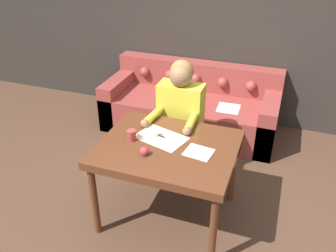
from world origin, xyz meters
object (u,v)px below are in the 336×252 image
Objects in this scene: dining_table at (168,153)px; person at (180,119)px; scissors at (162,137)px; couch at (191,107)px; mug at (132,135)px; pin_cushion at (144,152)px.

person reaches higher than dining_table.
scissors reaches higher than dining_table.
person is at bearing -80.48° from couch.
couch is at bearing 88.15° from mug.
person is 17.77× the size of pin_cushion.
pin_cushion reaches higher than scissors.
person is at bearing 90.81° from scissors.
mug is (-0.05, -1.65, 0.52)m from couch.
couch is 10.49× the size of scissors.
couch is 30.24× the size of pin_cushion.
pin_cushion is (-0.03, -0.83, 0.13)m from person.
mug reaches higher than pin_cushion.
dining_table is at bearing 3.49° from mug.
dining_table is at bearing -80.86° from couch.
scissors is 0.31m from pin_cushion.
couch reaches higher than dining_table.
person reaches higher than mug.
mug is at bearing 136.94° from pin_cushion.
person is 0.84m from pin_cushion.
person is at bearing 98.53° from dining_table.
scissors is 1.82× the size of mug.
dining_table is 0.89× the size of person.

